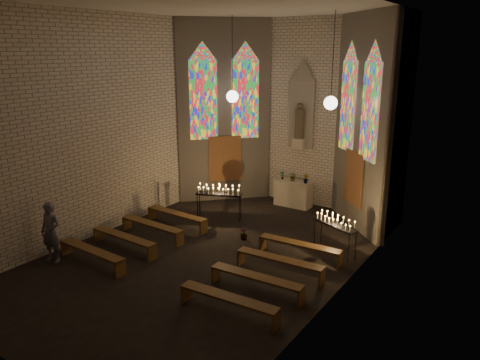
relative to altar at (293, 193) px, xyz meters
The scene contains 18 objects.
floor 5.47m from the altar, 90.00° to the right, with size 12.00×12.00×0.00m, color black.
room 3.83m from the altar, 90.00° to the right, with size 8.22×12.43×7.00m.
altar is the anchor object (origin of this frame).
flower_vase_left 0.82m from the altar, behind, with size 0.17×0.12×0.33m, color #4C723F.
flower_vase_center 0.68m from the altar, 155.59° to the right, with size 0.32×0.28×0.36m, color #4C723F.
flower_vase_right 0.87m from the altar, ahead, with size 0.20×0.16×0.37m, color #4C723F.
aisle_flower_pot 3.88m from the altar, 86.49° to the right, with size 0.23×0.23×0.41m, color #4C723F.
votive_stand_left 3.20m from the altar, 118.70° to the right, with size 1.64×0.98×1.19m.
votive_stand_right 4.39m from the altar, 46.61° to the right, with size 1.53×0.91×1.11m.
pew_left_0 4.74m from the altar, 119.54° to the right, with size 2.49×0.46×0.48m.
pew_right_0 4.74m from the altar, 60.46° to the right, with size 2.49×0.46×0.48m.
pew_left_1 5.81m from the altar, 113.69° to the right, with size 2.49×0.46×0.48m.
pew_right_1 5.81m from the altar, 66.31° to the right, with size 2.49×0.46×0.48m.
pew_left_2 6.93m from the altar, 109.70° to the right, with size 2.49×0.46×0.48m.
pew_right_2 6.93m from the altar, 70.30° to the right, with size 2.49×0.46×0.48m.
pew_left_3 8.07m from the altar, 106.83° to the right, with size 2.49×0.46×0.48m.
pew_right_3 8.07m from the altar, 73.17° to the right, with size 2.49×0.46×0.48m.
visitor 8.88m from the altar, 113.04° to the right, with size 0.64×0.42×1.75m, color #54535E.
Camera 1 is at (7.78, -10.01, 5.86)m, focal length 35.00 mm.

